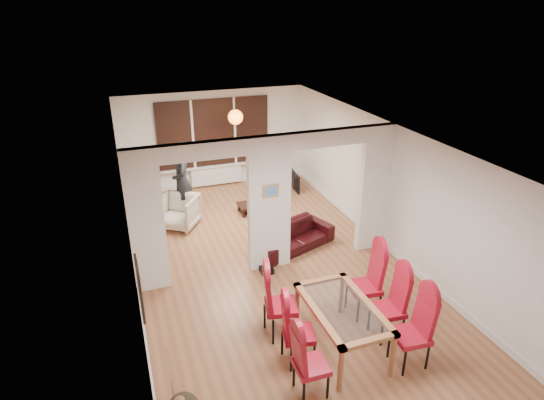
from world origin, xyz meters
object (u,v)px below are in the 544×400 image
dining_chair_lb (299,329)px  dining_chair_lc (281,301)px  dining_table (341,327)px  sofa (293,237)px  coffee_table (259,207)px  bowl (264,200)px  dining_chair_ra (411,331)px  person (182,181)px  dining_chair_la (311,361)px  bottle (252,199)px  dining_chair_rb (388,305)px  television (291,181)px  armchair (178,212)px  dining_chair_rc (365,282)px

dining_chair_lb → dining_chair_lc: bearing=104.8°
dining_table → sofa: (0.46, 2.98, -0.11)m
coffee_table → dining_chair_lc: bearing=-103.7°
bowl → sofa: bearing=-91.1°
dining_table → dining_chair_ra: size_ratio=1.37×
dining_chair_ra → person: (-2.16, 5.75, 0.36)m
dining_chair_la → dining_chair_ra: bearing=2.1°
dining_chair_la → bowl: bearing=78.8°
sofa → bottle: bearing=78.6°
dining_chair_rb → television: 6.03m
dining_chair_ra → television: dining_chair_ra is taller
armchair → bowl: (2.11, 0.25, -0.12)m
dining_table → television: 6.19m
sofa → bowl: sofa is taller
dining_chair_la → person: 5.82m
dining_chair_lc → coffee_table: (1.05, 4.33, -0.48)m
dining_chair_rb → armchair: (-2.39, 4.75, -0.18)m
dining_chair_lc → bowl: (1.21, 4.41, -0.34)m
dining_chair_lc → armchair: 4.26m
sofa → dining_chair_lb: bearing=-130.9°
dining_chair_ra → dining_chair_rb: 0.61m
dining_chair_lb → coffee_table: (1.03, 4.94, -0.42)m
television → dining_chair_ra: bearing=178.4°
dining_table → dining_chair_rc: (0.72, 0.61, 0.23)m
dining_chair_rc → armchair: dining_chair_rc is taller
person → bottle: bearing=88.1°
dining_table → dining_chair_rc: 0.97m
dining_chair_lc → armchair: bearing=115.1°
dining_chair_lc → bowl: 4.59m
coffee_table → dining_chair_ra: bearing=-85.8°
dining_table → dining_chair_lb: size_ratio=1.46×
dining_chair_rc → person: 5.03m
armchair → television: (3.23, 1.22, -0.12)m
dining_chair_ra → coffee_table: dining_chair_ra is taller
coffee_table → dining_chair_rb: bearing=-84.9°
dining_table → dining_chair_lc: bearing=140.4°
dining_table → person: 5.37m
television → dining_table: bearing=170.8°
dining_chair_rc → television: (0.90, 5.37, -0.34)m
dining_chair_rc → dining_chair_lb: bearing=-148.3°
dining_chair_lb → dining_chair_ra: (1.43, -0.58, 0.03)m
dining_table → person: bearing=105.4°
dining_chair_lc → television: 5.87m
dining_chair_rb → dining_chair_rc: dining_chair_rc is taller
dining_chair_rc → bowl: bearing=100.4°
dining_chair_la → dining_chair_lb: dining_chair_lb is taller
dining_table → dining_chair_rb: 0.80m
dining_chair_lc → person: person is taller
person → dining_table: bearing=22.0°
dining_chair_lc → dining_table: bearing=-26.7°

